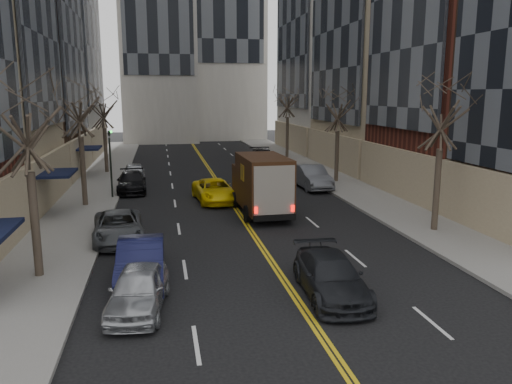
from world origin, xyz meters
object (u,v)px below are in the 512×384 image
Objects in this scene: taxi at (215,191)px; ups_truck at (261,185)px; observer_sedan at (331,276)px; pedestrian at (273,208)px.

ups_truck is at bearing -65.98° from taxi.
ups_truck is 11.77m from observer_sedan.
taxi is at bearing 45.58° from pedestrian.
ups_truck is 4.56m from taxi.
pedestrian reaches higher than taxi.
taxi is (-2.18, 15.60, 0.01)m from observer_sedan.
pedestrian is at bearing -84.50° from ups_truck.
taxi is (-2.18, 3.87, -1.00)m from ups_truck.
ups_truck reaches higher than taxi.
pedestrian is at bearing -72.68° from taxi.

